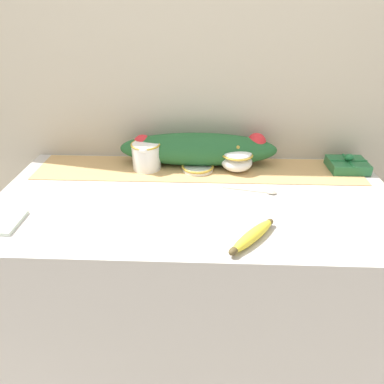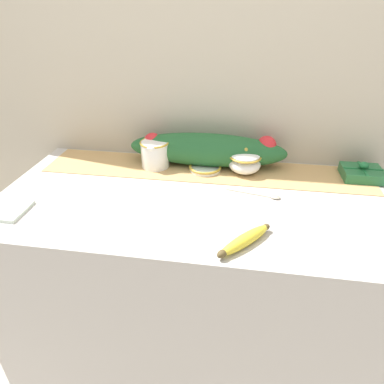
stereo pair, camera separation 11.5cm
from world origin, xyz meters
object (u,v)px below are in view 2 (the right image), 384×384
Objects in this scene: sugar_bowl at (245,162)px; cream_pitcher at (155,153)px; spoon at (270,196)px; small_dish at (206,168)px; napkin_stack at (7,210)px; banana at (245,240)px; gift_box at (362,173)px.

cream_pitcher is at bearing 179.84° from sugar_bowl.
cream_pitcher reaches higher than spoon.
napkin_stack is (-0.61, -0.40, -0.01)m from small_dish.
sugar_bowl is 0.47m from banana.
cream_pitcher is 0.22m from small_dish.
gift_box reaches higher than spoon.
small_dish reaches higher than spoon.
sugar_bowl is 1.01× the size of napkin_stack.
banana is at bearing -70.00° from small_dish.
sugar_bowl is 0.16m from small_dish.
napkin_stack reaches higher than spoon.
spoon is at bearing -150.18° from gift_box.
cream_pitcher is at bearing 178.23° from small_dish.
spoon is at bearing 73.35° from banana.
small_dish is 0.31m from spoon.
sugar_bowl is 0.21m from spoon.
gift_box is (1.22, 0.43, 0.02)m from napkin_stack.
napkin_stack is (-0.78, 0.06, -0.01)m from banana.
cream_pitcher is 0.37m from sugar_bowl.
sugar_bowl is (0.37, -0.00, -0.01)m from cream_pitcher.
small_dish is 0.68× the size of spoon.
sugar_bowl reaches higher than small_dish.
gift_box is at bearing 1.44° from cream_pitcher.
banana is at bearing -4.11° from napkin_stack.
sugar_bowl is at bearing 91.47° from banana.
cream_pitcher is at bearing 170.21° from spoon.
gift_box is at bearing 2.73° from sugar_bowl.
sugar_bowl is 0.87m from napkin_stack.
banana reaches higher than spoon.
spoon is 0.41m from gift_box.
banana is at bearing -94.78° from spoon.
napkin_stack is (-0.77, -0.41, -0.04)m from sugar_bowl.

